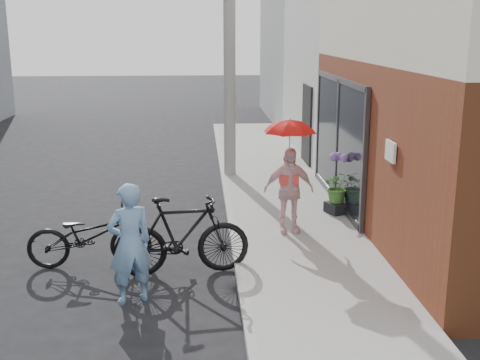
{
  "coord_description": "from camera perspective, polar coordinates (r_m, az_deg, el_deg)",
  "views": [
    {
      "loc": [
        0.4,
        -8.22,
        3.55
      ],
      "look_at": [
        1.05,
        1.49,
        1.1
      ],
      "focal_mm": 45.0,
      "sensor_mm": 36.0,
      "label": 1
    }
  ],
  "objects": [
    {
      "name": "sidewalk",
      "position": [
        10.93,
        5.36,
        -4.55
      ],
      "size": [
        2.2,
        24.0,
        0.12
      ],
      "primitive_type": "cube",
      "color": "gray",
      "rests_on": "ground"
    },
    {
      "name": "east_building_far",
      "position": [
        25.16,
        12.24,
        13.7
      ],
      "size": [
        8.0,
        8.0,
        7.0
      ],
      "primitive_type": "cube",
      "color": "gray",
      "rests_on": "ground"
    },
    {
      "name": "ground",
      "position": [
        8.96,
        -6.14,
        -9.29
      ],
      "size": [
        80.0,
        80.0,
        0.0
      ],
      "primitive_type": "plane",
      "color": "black",
      "rests_on": "ground"
    },
    {
      "name": "officer",
      "position": [
        8.04,
        -10.41,
        -5.95
      ],
      "size": [
        0.71,
        0.61,
        1.64
      ],
      "primitive_type": "imported",
      "rotation": [
        0.0,
        0.0,
        3.57
      ],
      "color": "#6F9AC6",
      "rests_on": "ground"
    },
    {
      "name": "bike_right",
      "position": [
        8.91,
        -5.51,
        -5.29
      ],
      "size": [
        2.04,
        0.78,
        1.2
      ],
      "primitive_type": "imported",
      "rotation": [
        0.0,
        0.0,
        1.68
      ],
      "color": "black",
      "rests_on": "ground"
    },
    {
      "name": "curb",
      "position": [
        10.81,
        -0.74,
        -4.7
      ],
      "size": [
        0.12,
        24.0,
        0.12
      ],
      "primitive_type": "cube",
      "color": "#9E9E99",
      "rests_on": "ground"
    },
    {
      "name": "planter",
      "position": [
        11.69,
        9.22,
        -2.6
      ],
      "size": [
        0.51,
        0.51,
        0.2
      ],
      "primitive_type": "cube",
      "rotation": [
        0.0,
        0.0,
        0.41
      ],
      "color": "black",
      "rests_on": "sidewalk"
    },
    {
      "name": "plaster_building",
      "position": [
        18.51,
        18.25,
        13.28
      ],
      "size": [
        8.0,
        6.0,
        7.0
      ],
      "primitive_type": "cube",
      "color": "silver",
      "rests_on": "ground"
    },
    {
      "name": "kimono_woman",
      "position": [
        10.34,
        4.63,
        -0.97
      ],
      "size": [
        0.9,
        0.44,
        1.49
      ],
      "primitive_type": "imported",
      "rotation": [
        0.0,
        0.0,
        0.08
      ],
      "color": "beige",
      "rests_on": "sidewalk"
    },
    {
      "name": "potted_plant",
      "position": [
        11.58,
        9.3,
        -0.62
      ],
      "size": [
        0.57,
        0.49,
        0.63
      ],
      "primitive_type": "imported",
      "color": "#40722D",
      "rests_on": "planter"
    },
    {
      "name": "bike_left",
      "position": [
        9.46,
        -14.08,
        -5.17
      ],
      "size": [
        1.9,
        0.75,
        0.98
      ],
      "primitive_type": "imported",
      "rotation": [
        0.0,
        0.0,
        1.62
      ],
      "color": "black",
      "rests_on": "ground"
    },
    {
      "name": "utility_pole",
      "position": [
        14.24,
        -1.01,
        13.92
      ],
      "size": [
        0.28,
        0.28,
        7.0
      ],
      "primitive_type": "cylinder",
      "color": "#9E9E99",
      "rests_on": "ground"
    },
    {
      "name": "parasol",
      "position": [
        10.11,
        4.76,
        5.19
      ],
      "size": [
        0.86,
        0.86,
        0.76
      ],
      "primitive_type": "imported",
      "color": "red",
      "rests_on": "kimono_woman"
    }
  ]
}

